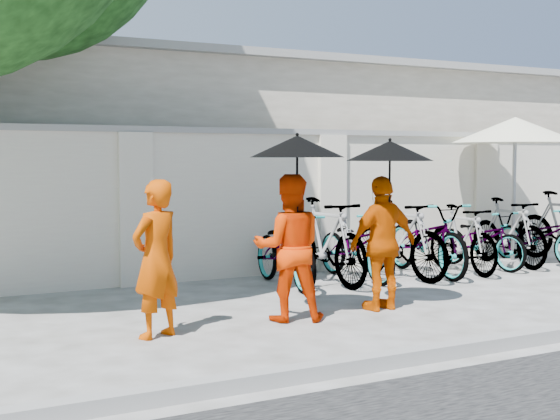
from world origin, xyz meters
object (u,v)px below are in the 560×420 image
monk_left (156,259)px  monk_center (289,248)px  patio_umbrella (515,132)px  monk_right (383,243)px

monk_left → monk_center: monk_center is taller
monk_center → patio_umbrella: 5.47m
monk_left → patio_umbrella: (6.44, 1.91, 1.32)m
monk_left → monk_right: 2.63m
monk_center → monk_right: bearing=-157.4°
monk_left → patio_umbrella: patio_umbrella is taller
monk_right → patio_umbrella: bearing=-157.6°
monk_left → monk_right: bearing=157.9°
monk_center → patio_umbrella: patio_umbrella is taller
monk_left → monk_right: same height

